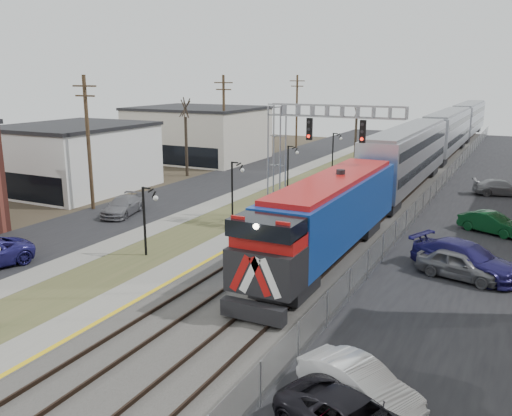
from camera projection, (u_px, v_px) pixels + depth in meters
The scene contains 21 objects.
street_west at pixel (198, 189), 48.69m from camera, with size 7.00×120.00×0.04m, color black.
sidewalk at pixel (242, 193), 46.71m from camera, with size 2.00×120.00×0.08m, color gray.
grass_median at pixel (273, 197), 45.40m from camera, with size 4.00×120.00×0.06m, color #464E29.
platform at pixel (307, 199), 44.06m from camera, with size 2.00×120.00×0.24m, color gray.
ballast_bed at pixel (367, 206), 41.87m from camera, with size 8.00×120.00×0.20m, color #595651.
platform_edge at pixel (317, 199), 43.64m from camera, with size 0.24×120.00×0.01m, color gold.
track_near at pixel (342, 201), 42.70m from camera, with size 1.58×120.00×0.15m.
track_far at pixel (386, 206), 41.17m from camera, with size 1.58×120.00×0.15m.
train at pixel (436, 141), 59.77m from camera, with size 3.00×85.85×5.33m.
signal_gantry at pixel (300, 143), 35.71m from camera, with size 9.00×1.07×8.15m.
lampposts at pixel (148, 221), 30.44m from camera, with size 0.14×62.14×4.00m.
utility_poles at pixel (89, 144), 40.15m from camera, with size 0.28×80.28×10.00m.
fence at pixel (423, 203), 39.86m from camera, with size 0.04×120.00×1.60m, color gray.
buildings_west at pixel (21, 166), 42.79m from camera, with size 14.00×67.00×7.00m.
bare_trees at pixel (209, 153), 51.95m from camera, with size 12.30×42.30×5.95m.
car_lot_b at pixel (359, 384), 16.71m from camera, with size 1.43×4.11×1.36m, color white.
car_lot_d at pixel (466, 259), 27.59m from camera, with size 2.31×5.69×1.65m, color navy.
car_lot_e at pixel (460, 265), 27.07m from camera, with size 1.71×4.24×1.44m, color slate.
car_lot_f at pixel (492, 224), 34.83m from camera, with size 1.43×4.10×1.35m, color #0C401C.
car_street_b at pixel (123, 206), 39.45m from camera, with size 1.85×4.56×1.32m, color slate.
car_lot_g at pixel (502, 188), 45.82m from camera, with size 1.88×4.62×1.34m, color slate.
Camera 1 is at (14.72, -5.18, 9.96)m, focal length 38.00 mm.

